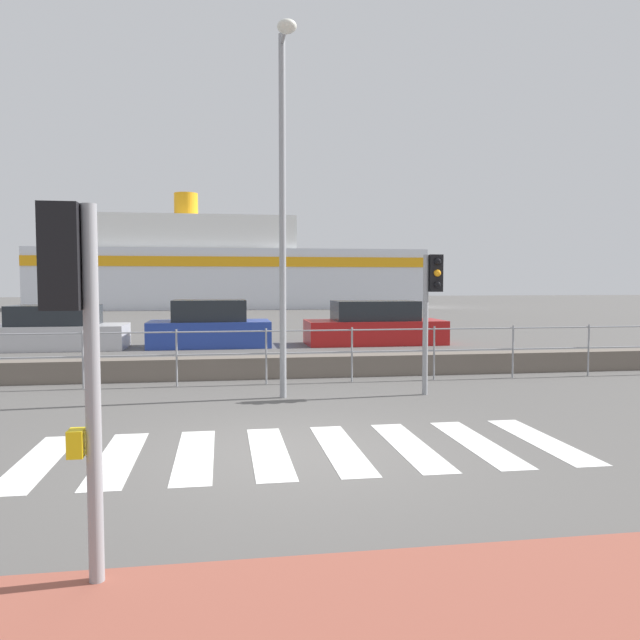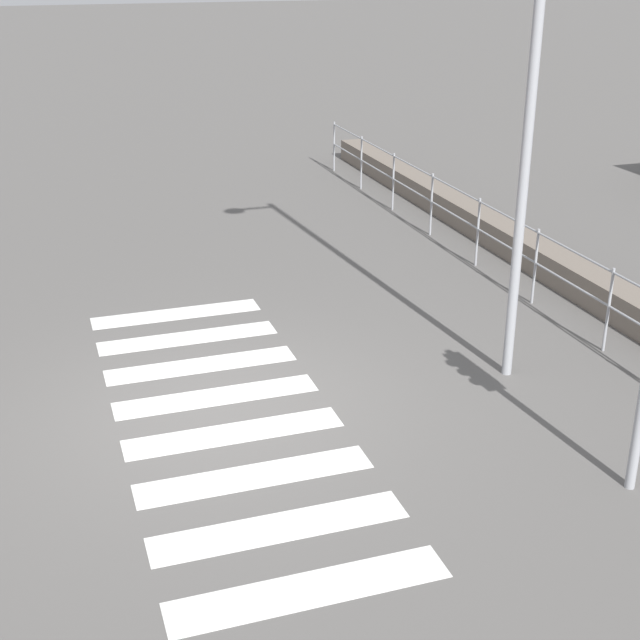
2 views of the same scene
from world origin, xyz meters
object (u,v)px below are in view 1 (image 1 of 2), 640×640
Objects in this scene: traffic_light_near at (74,316)px; ferry_boat at (224,270)px; traffic_light_far at (432,292)px; parked_car_silver at (55,330)px; parked_car_blue at (210,327)px; parked_car_red at (375,326)px; streetlamp at (283,175)px.

traffic_light_near is 0.09× the size of ferry_boat.
parked_car_silver is at bearing 133.84° from traffic_light_far.
ferry_boat is 29.53m from parked_car_silver.
parked_car_red is at bearing -0.00° from parked_car_blue.
parked_car_blue is at bearing 88.05° from traffic_light_near.
traffic_light_near is 0.56× the size of parked_car_red.
streetlamp reaches higher than parked_car_blue.
traffic_light_near is at bearing -110.47° from parked_car_red.
parked_car_blue is 0.84× the size of parked_car_red.
ferry_boat is at bearing 88.87° from parked_car_blue.
streetlamp is at bearing -81.02° from parked_car_blue.
parked_car_silver is 1.10× the size of parked_car_blue.
parked_car_blue is (4.71, 0.00, 0.06)m from parked_car_silver.
parked_car_silver is at bearing 123.49° from streetlamp.
ferry_boat is at bearing 79.66° from parked_car_silver.
traffic_light_near reaches higher than parked_car_silver.
parked_car_silver is (-6.19, 9.36, -3.36)m from streetlamp.
traffic_light_far is at bearing -84.56° from ferry_boat.
traffic_light_far reaches higher than parked_car_red.
ferry_boat is (-3.64, 38.24, 1.09)m from traffic_light_far.
traffic_light_near reaches higher than traffic_light_far.
streetlamp is 1.39× the size of parked_car_red.
ferry_boat reaches higher than traffic_light_near.
parked_car_blue reaches higher than parked_car_silver.
parked_car_silver is 0.92× the size of parked_car_red.
streetlamp is 10.70m from parked_car_red.
traffic_light_near is 16.14m from parked_car_blue.
traffic_light_near is 45.06m from ferry_boat.
parked_car_blue reaches higher than parked_car_red.
traffic_light_near is 8.29m from traffic_light_far.
ferry_boat reaches higher than parked_car_silver.
parked_car_blue is (0.55, 16.09, -1.24)m from traffic_light_near.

